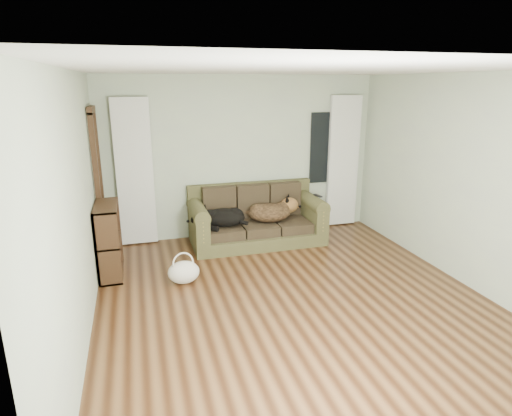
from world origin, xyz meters
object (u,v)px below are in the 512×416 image
object	(u,v)px
dog_shepherd	(271,212)
dog_black_lab	(221,218)
sofa	(257,215)
tote_bag	(184,271)
bookshelf	(109,239)

from	to	relation	value
dog_shepherd	dog_black_lab	bearing A→B (deg)	12.51
sofa	tote_bag	distance (m)	1.76
dog_black_lab	dog_shepherd	size ratio (longest dim) A/B	0.91
dog_shepherd	tote_bag	distance (m)	1.95
dog_shepherd	sofa	bearing A→B (deg)	6.75
dog_black_lab	bookshelf	world-z (taller)	bookshelf
dog_black_lab	dog_shepherd	xyz separation A→B (m)	(0.82, 0.05, 0.01)
bookshelf	dog_black_lab	bearing A→B (deg)	22.69
dog_black_lab	tote_bag	bearing A→B (deg)	-107.18
dog_shepherd	bookshelf	distance (m)	2.51
sofa	bookshelf	distance (m)	2.29
tote_bag	sofa	bearing A→B (deg)	41.39
sofa	bookshelf	world-z (taller)	bookshelf
sofa	dog_black_lab	world-z (taller)	sofa
bookshelf	sofa	bearing A→B (deg)	19.30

